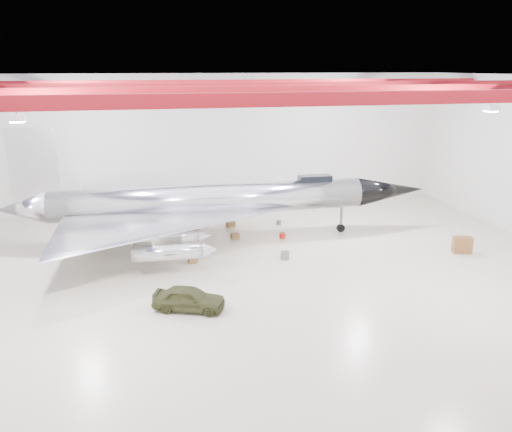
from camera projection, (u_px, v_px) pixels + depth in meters
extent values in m
plane|color=beige|center=(249.00, 274.00, 28.87)|extent=(40.00, 40.00, 0.00)
plane|color=silver|center=(210.00, 142.00, 41.29)|extent=(40.00, 0.00, 40.00)
plane|color=#0A0F38|center=(248.00, 77.00, 25.72)|extent=(40.00, 40.00, 0.00)
cube|color=maroon|center=(302.00, 99.00, 17.49)|extent=(39.50, 0.25, 0.50)
cube|color=maroon|center=(262.00, 91.00, 23.09)|extent=(39.50, 0.25, 0.50)
cube|color=maroon|center=(237.00, 87.00, 28.69)|extent=(39.50, 0.25, 0.50)
cube|color=maroon|center=(221.00, 83.00, 34.29)|extent=(39.50, 0.25, 0.50)
cube|color=#0C1949|center=(453.00, 92.00, 28.56)|extent=(0.25, 29.50, 0.40)
cube|color=silver|center=(17.00, 118.00, 18.33)|extent=(0.55, 0.55, 0.25)
cube|color=silver|center=(491.00, 108.00, 22.64)|extent=(0.55, 0.55, 0.25)
cube|color=silver|center=(62.00, 98.00, 29.53)|extent=(0.55, 0.55, 0.25)
cube|color=silver|center=(374.00, 94.00, 33.84)|extent=(0.55, 0.55, 0.25)
cylinder|color=silver|center=(211.00, 199.00, 33.61)|extent=(20.86, 2.75, 2.08)
cone|color=black|center=(390.00, 191.00, 36.02)|extent=(5.27, 2.25, 2.08)
cone|color=silver|center=(22.00, 209.00, 31.39)|extent=(3.19, 2.18, 2.08)
cube|color=silver|center=(34.00, 166.00, 30.80)|extent=(2.92, 0.22, 4.68)
cube|color=black|center=(315.00, 179.00, 34.64)|extent=(2.31, 0.91, 0.52)
cylinder|color=silver|center=(167.00, 253.00, 28.07)|extent=(3.98, 1.06, 0.94)
cylinder|color=silver|center=(166.00, 238.00, 30.51)|extent=(3.98, 1.06, 0.94)
cylinder|color=silver|center=(164.00, 210.00, 36.38)|extent=(3.98, 1.06, 0.94)
cylinder|color=silver|center=(164.00, 201.00, 38.82)|extent=(3.98, 1.06, 0.94)
cylinder|color=#59595B|center=(341.00, 220.00, 35.91)|extent=(0.19, 0.19, 1.87)
cylinder|color=black|center=(341.00, 228.00, 36.09)|extent=(0.59, 0.25, 0.58)
cylinder|color=#59595B|center=(149.00, 244.00, 30.96)|extent=(0.19, 0.19, 1.87)
cylinder|color=black|center=(150.00, 254.00, 31.14)|extent=(0.59, 0.25, 0.58)
cylinder|color=#59595B|center=(150.00, 220.00, 35.85)|extent=(0.19, 0.19, 1.87)
cylinder|color=black|center=(151.00, 228.00, 36.03)|extent=(0.59, 0.25, 0.58)
imported|color=#37391C|center=(189.00, 298.00, 24.42)|extent=(3.82, 2.61, 1.21)
cube|color=brown|center=(462.00, 245.00, 31.97)|extent=(1.28, 0.87, 1.07)
cube|color=olive|center=(193.00, 260.00, 30.41)|extent=(0.58, 0.50, 0.36)
cube|color=#A91E10|center=(197.00, 237.00, 34.61)|extent=(0.51, 0.43, 0.33)
cylinder|color=#59595B|center=(285.00, 255.00, 30.98)|extent=(0.64, 0.64, 0.49)
cube|color=olive|center=(231.00, 224.00, 37.29)|extent=(0.71, 0.62, 0.43)
cube|color=#59595B|center=(98.00, 236.00, 34.94)|extent=(0.45, 0.39, 0.27)
cylinder|color=#A91E10|center=(282.00, 236.00, 34.80)|extent=(0.50, 0.50, 0.38)
cube|color=olive|center=(235.00, 236.00, 34.68)|extent=(0.60, 0.51, 0.38)
cylinder|color=#59595B|center=(279.00, 222.00, 37.82)|extent=(0.40, 0.40, 0.34)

